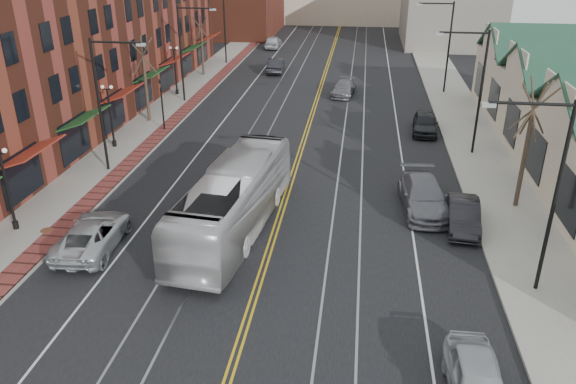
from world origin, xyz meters
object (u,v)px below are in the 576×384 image
(transit_bus, at_px, (234,200))
(parked_car_a, at_px, (478,384))
(parked_car_d, at_px, (425,123))
(parked_suv, at_px, (93,234))
(parked_car_c, at_px, (424,196))
(parked_car_b, at_px, (463,215))

(transit_bus, xyz_separation_m, parked_car_a, (9.99, -10.14, -0.92))
(parked_car_d, bearing_deg, parked_suv, -126.84)
(parked_car_d, bearing_deg, parked_car_c, -90.82)
(transit_bus, height_order, parked_car_c, transit_bus)
(transit_bus, distance_m, parked_car_d, 19.82)
(transit_bus, bearing_deg, parked_car_a, 140.88)
(parked_car_b, distance_m, parked_car_d, 14.93)
(parked_car_b, bearing_deg, parked_car_c, 139.27)
(parked_suv, distance_m, parked_car_b, 18.05)
(parked_suv, xyz_separation_m, parked_car_d, (16.94, 19.24, 0.02))
(transit_bus, relative_size, parked_car_b, 2.83)
(parked_suv, xyz_separation_m, parked_car_a, (16.21, -7.54, 0.02))
(parked_suv, xyz_separation_m, parked_car_b, (17.52, 4.32, -0.03))
(parked_car_c, relative_size, parked_car_d, 1.26)
(parked_car_a, xyz_separation_m, parked_car_c, (-0.49, 13.72, 0.06))
(parked_car_c, bearing_deg, parked_car_b, -50.35)
(parked_car_a, distance_m, parked_car_d, 26.79)
(transit_bus, distance_m, parked_suv, 6.81)
(parked_car_c, bearing_deg, transit_bus, -163.89)
(parked_suv, height_order, parked_car_c, parked_car_c)
(parked_car_d, bearing_deg, parked_car_b, -83.25)
(parked_suv, bearing_deg, transit_bus, -161.28)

